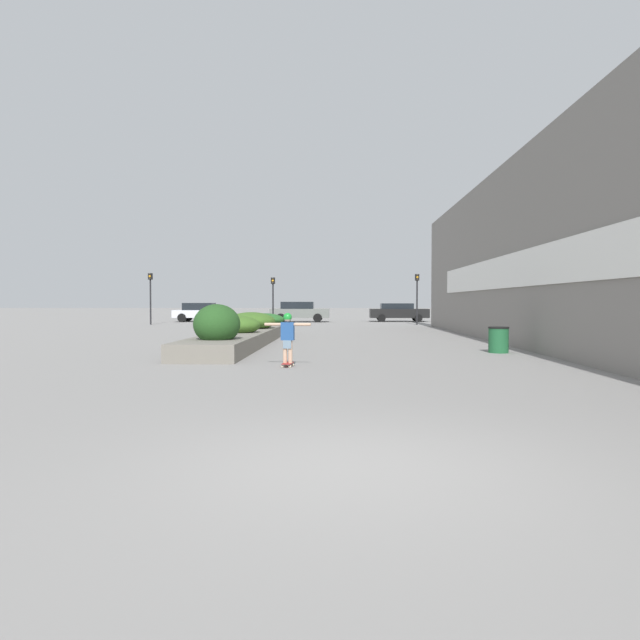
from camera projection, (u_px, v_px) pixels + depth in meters
ground_plane at (359, 466)px, 5.50m from camera, size 300.00×300.00×0.00m
building_wall_right at (530, 249)px, 19.02m from camera, size 0.67×37.46×6.75m
planter_box at (246, 331)px, 22.20m from camera, size 2.03×15.15×1.53m
skateboard at (288, 364)px, 13.94m from camera, size 0.29×0.57×0.09m
skateboarder at (288, 333)px, 13.92m from camera, size 1.15×0.21×1.23m
trash_bin at (499, 340)px, 17.81m from camera, size 0.64×0.64×0.81m
car_leftmost at (398, 312)px, 46.52m from camera, size 4.73×2.04×1.49m
car_center_left at (299, 311)px, 45.52m from camera, size 4.68×1.89×1.61m
car_center_right at (201, 312)px, 45.94m from camera, size 4.30×2.05×1.52m
car_rightmost at (503, 313)px, 44.17m from camera, size 4.45×1.87×1.47m
traffic_light_left at (273, 292)px, 40.29m from camera, size 0.28×0.30×3.33m
traffic_light_right at (417, 290)px, 39.65m from camera, size 0.28×0.30×3.54m
traffic_light_far_left at (150, 290)px, 40.09m from camera, size 0.28×0.30×3.62m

